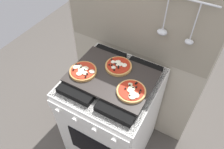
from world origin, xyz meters
The scene contains 7 objects.
ground_plane centered at (0.00, 0.00, 0.00)m, with size 4.00×4.00×0.00m, color #4C4742.
kitchen_backsplash centered at (0.00, 0.33, 0.79)m, with size 1.10×0.09×1.55m.
stove centered at (0.00, 0.00, 0.45)m, with size 0.60×0.64×0.90m.
baking_tray centered at (0.00, 0.00, 0.91)m, with size 0.54×0.38×0.02m, color #2D2826.
pizza_left centered at (-0.18, -0.07, 0.93)m, with size 0.18×0.18×0.03m.
pizza_right centered at (0.17, -0.06, 0.93)m, with size 0.18×0.18×0.03m.
pizza_center centered at (0.00, 0.09, 0.93)m, with size 0.18×0.18×0.03m.
Camera 1 is at (0.47, -0.83, 1.94)m, focal length 34.94 mm.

